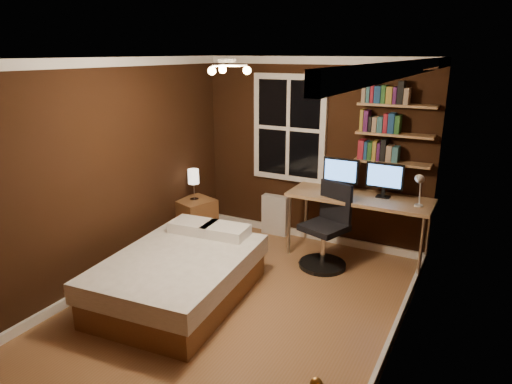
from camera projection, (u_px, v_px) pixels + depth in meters
The scene contains 24 objects.
floor at pixel (236, 306), 4.78m from camera, with size 4.20×4.20×0.00m, color #906139.
wall_back at pixel (313, 152), 6.19m from camera, with size 3.20×0.04×2.50m, color black.
wall_left at pixel (112, 173), 5.13m from camera, with size 0.04×4.20×2.50m, color black.
wall_right at pixel (405, 220), 3.70m from camera, with size 0.04×4.20×2.50m, color black.
ceiling at pixel (233, 58), 4.05m from camera, with size 3.20×4.20×0.02m, color white.
window at pixel (289, 129), 6.23m from camera, with size 1.06×0.06×1.46m, color white.
door at pixel (343, 348), 2.46m from camera, with size 0.03×0.82×2.05m, color black, non-canonical shape.
door_knob at pixel (316, 384), 2.23m from camera, with size 0.06×0.06×0.06m, color #C18336.
ceiling_fixture at pixel (227, 70), 3.99m from camera, with size 0.44×0.44×0.18m, color beige, non-canonical shape.
bookshelf_lower at pixel (392, 163), 5.60m from camera, with size 0.92×0.22×0.03m, color #A1754E.
books_row_lower at pixel (393, 152), 5.56m from camera, with size 0.48×0.16×0.23m, color maroon, non-canonical shape.
bookshelf_middle at pixel (395, 134), 5.50m from camera, with size 0.92×0.22×0.03m, color #A1754E.
books_row_middle at pixel (396, 124), 5.46m from camera, with size 0.48×0.16×0.23m, color navy, non-canonical shape.
bookshelf_upper at pixel (397, 105), 5.40m from camera, with size 0.92×0.22×0.03m, color #A1754E.
books_row_upper at pixel (398, 94), 5.36m from camera, with size 0.54×0.16×0.23m, color #29602A, non-canonical shape.
bed at pixel (180, 276), 4.87m from camera, with size 1.48×1.95×0.62m.
nightstand at pixel (195, 220), 6.40m from camera, with size 0.47×0.47×0.59m, color brown.
bedside_lamp at pixel (194, 185), 6.25m from camera, with size 0.15×0.15×0.43m, color #F5E5CD, non-canonical shape.
radiator at pixel (275, 215), 6.61m from camera, with size 0.39×0.14×0.58m, color silver.
desk at pixel (359, 201), 5.69m from camera, with size 1.76×0.66×0.84m.
monitor_left at pixel (340, 175), 5.81m from camera, with size 0.46×0.12×0.43m, color black, non-canonical shape.
monitor_right at pixel (384, 180), 5.56m from camera, with size 0.46×0.12×0.43m, color black, non-canonical shape.
desk_lamp at pixel (419, 190), 5.16m from camera, with size 0.14×0.32×0.44m, color silver, non-canonical shape.
office_chair at pixel (326, 235), 5.58m from camera, with size 0.60×0.60×1.05m.
Camera 1 is at (2.16, -3.63, 2.56)m, focal length 32.00 mm.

